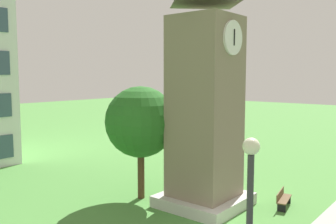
# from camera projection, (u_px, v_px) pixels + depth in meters

# --- Properties ---
(clock_tower) EXTENTS (4.20, 4.20, 12.08)m
(clock_tower) POSITION_uv_depth(u_px,v_px,m) (205.00, 106.00, 19.47)
(clock_tower) COLOR gray
(clock_tower) RESTS_ON ground
(park_bench) EXTENTS (1.86, 0.84, 0.88)m
(park_bench) POSITION_uv_depth(u_px,v_px,m) (283.00, 199.00, 19.68)
(park_bench) COLOR brown
(park_bench) RESTS_ON ground
(tree_near_tower) EXTENTS (4.04, 4.04, 6.46)m
(tree_near_tower) POSITION_uv_depth(u_px,v_px,m) (141.00, 122.00, 20.78)
(tree_near_tower) COLOR #513823
(tree_near_tower) RESTS_ON ground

